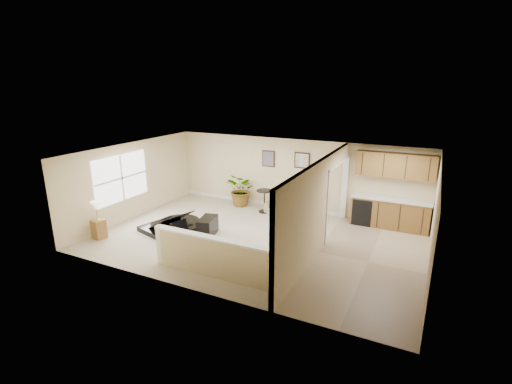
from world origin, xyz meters
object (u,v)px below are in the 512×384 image
at_px(accent_table, 264,198).
at_px(small_plant, 309,214).
at_px(loveseat, 288,204).
at_px(piano, 169,212).
at_px(lamp_stand, 98,223).
at_px(palm_plant, 242,190).
at_px(piano_bench, 208,227).

relative_size(accent_table, small_plant, 1.28).
bearing_deg(loveseat, small_plant, -20.89).
bearing_deg(piano, lamp_stand, -119.69).
xyz_separation_m(loveseat, palm_plant, (-1.81, -0.00, 0.28)).
xyz_separation_m(loveseat, accent_table, (-0.79, -0.26, 0.19)).
bearing_deg(piano, loveseat, 63.70).
relative_size(loveseat, palm_plant, 1.12).
xyz_separation_m(accent_table, lamp_stand, (-3.36, -4.14, -0.03)).
bearing_deg(piano_bench, accent_table, 75.91).
distance_m(piano_bench, palm_plant, 2.88).
height_order(piano, lamp_stand, piano).
bearing_deg(accent_table, piano_bench, -104.09).
bearing_deg(loveseat, palm_plant, -173.84).
xyz_separation_m(palm_plant, lamp_stand, (-2.34, -4.40, -0.12)).
xyz_separation_m(piano, lamp_stand, (-1.43, -1.40, -0.11)).
height_order(piano_bench, small_plant, small_plant).
relative_size(loveseat, lamp_stand, 1.36).
relative_size(palm_plant, lamp_stand, 1.22).
height_order(loveseat, accent_table, loveseat).
relative_size(small_plant, lamp_stand, 0.55).
distance_m(piano_bench, small_plant, 3.35).
xyz_separation_m(piano, piano_bench, (1.28, 0.15, -0.31)).
height_order(piano_bench, accent_table, accent_table).
xyz_separation_m(piano, loveseat, (2.71, 2.99, -0.26)).
relative_size(piano, palm_plant, 1.45).
bearing_deg(loveseat, piano, -126.15).
distance_m(small_plant, lamp_stand, 6.41).
height_order(palm_plant, lamp_stand, palm_plant).
distance_m(accent_table, small_plant, 1.73).
bearing_deg(small_plant, piano_bench, -134.63).
distance_m(piano, accent_table, 3.34).
relative_size(piano, piano_bench, 2.45).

